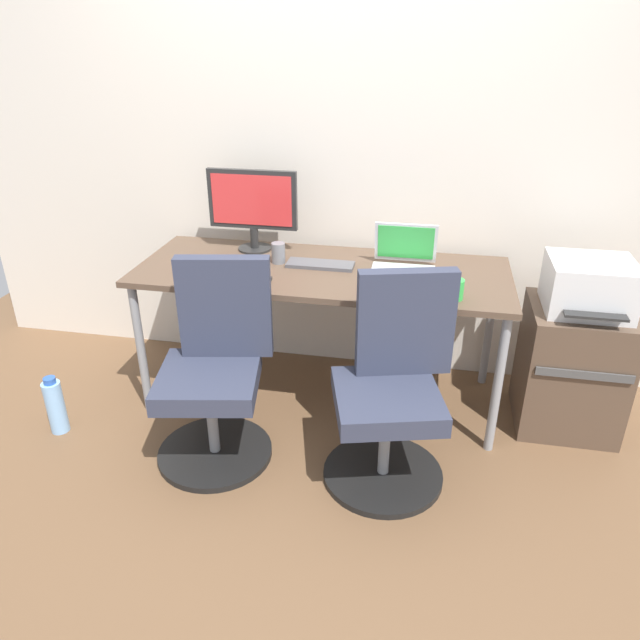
# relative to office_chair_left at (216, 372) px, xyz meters

# --- Properties ---
(ground_plane) EXTENTS (5.28, 5.28, 0.00)m
(ground_plane) POSITION_rel_office_chair_left_xyz_m (0.39, 0.55, -0.42)
(ground_plane) COLOR brown
(back_wall) EXTENTS (4.40, 0.04, 2.60)m
(back_wall) POSITION_rel_office_chair_left_xyz_m (0.39, 0.99, 0.88)
(back_wall) COLOR silver
(back_wall) RESTS_ON ground
(desk) EXTENTS (1.87, 0.72, 0.75)m
(desk) POSITION_rel_office_chair_left_xyz_m (0.39, 0.55, 0.26)
(desk) COLOR brown
(desk) RESTS_ON ground
(office_chair_left) EXTENTS (0.54, 0.54, 0.94)m
(office_chair_left) POSITION_rel_office_chair_left_xyz_m (0.00, 0.00, 0.00)
(office_chair_left) COLOR black
(office_chair_left) RESTS_ON ground
(office_chair_right) EXTENTS (0.54, 0.54, 0.94)m
(office_chair_right) POSITION_rel_office_chair_left_xyz_m (0.80, -0.00, 0.00)
(office_chair_right) COLOR black
(office_chair_right) RESTS_ON ground
(side_cabinet) EXTENTS (0.48, 0.46, 0.64)m
(side_cabinet) POSITION_rel_office_chair_left_xyz_m (1.65, 0.54, -0.10)
(side_cabinet) COLOR brown
(side_cabinet) RESTS_ON ground
(printer) EXTENTS (0.38, 0.40, 0.24)m
(printer) POSITION_rel_office_chair_left_xyz_m (1.65, 0.54, 0.34)
(printer) COLOR silver
(printer) RESTS_ON side_cabinet
(water_bottle_on_floor) EXTENTS (0.09, 0.09, 0.31)m
(water_bottle_on_floor) POSITION_rel_office_chair_left_xyz_m (-0.85, -0.03, -0.28)
(water_bottle_on_floor) COLOR #8CBFF2
(water_bottle_on_floor) RESTS_ON ground
(desktop_monitor) EXTENTS (0.48, 0.18, 0.43)m
(desktop_monitor) POSITION_rel_office_chair_left_xyz_m (-0.03, 0.76, 0.58)
(desktop_monitor) COLOR #262626
(desktop_monitor) RESTS_ON desk
(open_laptop) EXTENTS (0.31, 0.27, 0.22)m
(open_laptop) POSITION_rel_office_chair_left_xyz_m (0.79, 0.61, 0.38)
(open_laptop) COLOR silver
(open_laptop) RESTS_ON desk
(keyboard_by_monitor) EXTENTS (0.34, 0.12, 0.02)m
(keyboard_by_monitor) POSITION_rel_office_chair_left_xyz_m (0.01, 0.30, 0.33)
(keyboard_by_monitor) COLOR #2D2D2D
(keyboard_by_monitor) RESTS_ON desk
(keyboard_by_laptop) EXTENTS (0.34, 0.12, 0.02)m
(keyboard_by_laptop) POSITION_rel_office_chair_left_xyz_m (0.37, 0.58, 0.33)
(keyboard_by_laptop) COLOR #515156
(keyboard_by_laptop) RESTS_ON desk
(mouse_by_monitor) EXTENTS (0.06, 0.10, 0.03)m
(mouse_by_monitor) POSITION_rel_office_chair_left_xyz_m (-0.30, 0.40, 0.34)
(mouse_by_monitor) COLOR #B7B7B7
(mouse_by_monitor) RESTS_ON desk
(mouse_by_laptop) EXTENTS (0.06, 0.10, 0.03)m
(mouse_by_laptop) POSITION_rel_office_chair_left_xyz_m (-0.16, 0.48, 0.34)
(mouse_by_laptop) COLOR #B7B7B7
(mouse_by_laptop) RESTS_ON desk
(coffee_mug) EXTENTS (0.08, 0.08, 0.09)m
(coffee_mug) POSITION_rel_office_chair_left_xyz_m (1.04, 0.30, 0.37)
(coffee_mug) COLOR green
(coffee_mug) RESTS_ON desk
(pen_cup) EXTENTS (0.07, 0.07, 0.10)m
(pen_cup) POSITION_rel_office_chair_left_xyz_m (0.15, 0.59, 0.38)
(pen_cup) COLOR slate
(pen_cup) RESTS_ON desk
(notebook) EXTENTS (0.21, 0.15, 0.03)m
(notebook) POSITION_rel_office_chair_left_xyz_m (0.73, 0.32, 0.34)
(notebook) COLOR purple
(notebook) RESTS_ON desk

